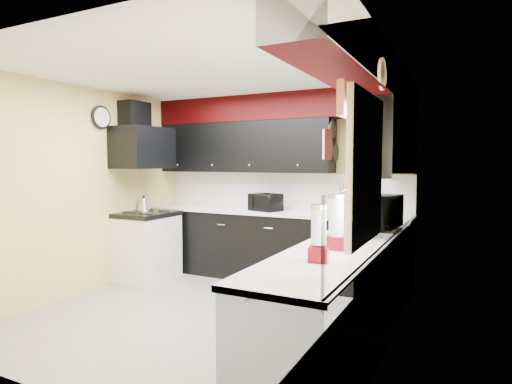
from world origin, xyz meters
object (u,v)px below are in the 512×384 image
utensil_crock (343,209)px  kettle (144,204)px  microwave (375,212)px  knife_block (353,207)px  toaster_oven (265,202)px

utensil_crock → kettle: bearing=-168.0°
microwave → utensil_crock: bearing=40.7°
microwave → knife_block: 1.05m
toaster_oven → microwave: microwave is taller
toaster_oven → kettle: (-1.61, -0.56, -0.05)m
microwave → knife_block: size_ratio=2.91×
microwave → kettle: microwave is taller
toaster_oven → knife_block: toaster_oven is taller
utensil_crock → kettle: (-2.67, -0.57, -0.02)m
utensil_crock → toaster_oven: bearing=-179.5°
utensil_crock → knife_block: bearing=36.0°
knife_block → kettle: size_ratio=1.08×
toaster_oven → kettle: 1.70m
utensil_crock → kettle: 2.73m
knife_block → toaster_oven: bearing=162.5°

